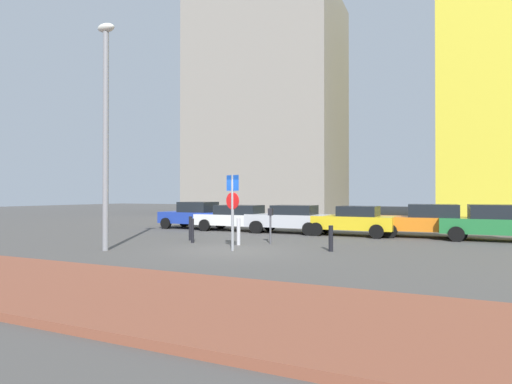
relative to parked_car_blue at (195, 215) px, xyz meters
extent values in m
plane|color=#4C4947|center=(6.28, -7.42, -0.79)|extent=(120.00, 120.00, 0.00)
cube|color=brown|center=(6.28, -14.09, -0.72)|extent=(40.00, 3.89, 0.14)
cube|color=#1E389E|center=(-0.08, 0.00, -0.15)|extent=(3.96, 1.92, 0.65)
cube|color=black|center=(0.21, -0.01, 0.47)|extent=(1.91, 1.71, 0.59)
cylinder|color=black|center=(-1.43, -0.85, -0.47)|extent=(0.65, 0.24, 0.64)
cylinder|color=black|center=(-1.37, 0.94, -0.47)|extent=(0.65, 0.24, 0.64)
cylinder|color=black|center=(1.22, -0.94, -0.47)|extent=(0.65, 0.24, 0.64)
cylinder|color=black|center=(1.28, 0.85, -0.47)|extent=(0.65, 0.24, 0.64)
cube|color=white|center=(2.95, -0.32, -0.18)|extent=(4.60, 1.75, 0.58)
cube|color=black|center=(3.04, -0.32, 0.36)|extent=(2.38, 1.61, 0.51)
cylinder|color=black|center=(1.38, -1.19, -0.47)|extent=(0.64, 0.22, 0.64)
cylinder|color=black|center=(1.39, 0.55, -0.47)|extent=(0.64, 0.22, 0.64)
cylinder|color=black|center=(4.51, -1.20, -0.47)|extent=(0.64, 0.22, 0.64)
cylinder|color=black|center=(4.51, 0.54, -0.47)|extent=(0.64, 0.22, 0.64)
cube|color=#B7BABF|center=(5.84, -0.32, -0.15)|extent=(4.16, 1.82, 0.64)
cube|color=black|center=(6.21, -0.32, 0.40)|extent=(2.09, 1.67, 0.47)
cylinder|color=black|center=(4.42, -1.22, -0.47)|extent=(0.64, 0.22, 0.64)
cylinder|color=black|center=(4.43, 0.59, -0.47)|extent=(0.64, 0.22, 0.64)
cylinder|color=black|center=(7.25, -1.23, -0.47)|extent=(0.64, 0.22, 0.64)
cylinder|color=black|center=(7.26, 0.58, -0.47)|extent=(0.64, 0.22, 0.64)
cube|color=gold|center=(9.06, -0.43, -0.16)|extent=(4.20, 1.90, 0.63)
cube|color=black|center=(9.47, -0.45, 0.40)|extent=(1.86, 1.67, 0.48)
cylinder|color=black|center=(7.62, -1.24, -0.47)|extent=(0.65, 0.25, 0.64)
cylinder|color=black|center=(7.69, 0.49, -0.47)|extent=(0.65, 0.25, 0.64)
cylinder|color=black|center=(10.43, -1.36, -0.47)|extent=(0.65, 0.25, 0.64)
cylinder|color=black|center=(10.50, 0.37, -0.47)|extent=(0.65, 0.25, 0.64)
cube|color=orange|center=(12.32, 0.14, -0.16)|extent=(4.24, 1.95, 0.63)
cube|color=black|center=(12.73, 0.15, 0.45)|extent=(2.16, 1.73, 0.59)
cylinder|color=black|center=(10.94, -0.81, -0.47)|extent=(0.65, 0.24, 0.64)
cylinder|color=black|center=(10.87, 0.99, -0.47)|extent=(0.65, 0.24, 0.64)
cylinder|color=black|center=(13.78, -0.71, -0.47)|extent=(0.65, 0.24, 0.64)
cylinder|color=black|center=(13.71, 1.09, -0.47)|extent=(0.65, 0.24, 0.64)
cube|color=#237238|center=(15.02, -0.31, -0.15)|extent=(4.13, 1.75, 0.64)
cube|color=black|center=(15.19, -0.31, 0.46)|extent=(2.07, 1.59, 0.59)
cylinder|color=black|center=(13.64, -1.18, -0.47)|extent=(0.64, 0.23, 0.64)
cylinder|color=black|center=(13.61, 0.51, -0.47)|extent=(0.64, 0.23, 0.64)
cylinder|color=gray|center=(6.33, -7.47, 0.55)|extent=(0.10, 0.10, 2.69)
cube|color=#1447B7|center=(6.33, -7.47, 1.59)|extent=(0.54, 0.19, 0.55)
cylinder|color=red|center=(6.33, -7.47, 0.96)|extent=(0.58, 0.20, 0.60)
cylinder|color=#4C4C51|center=(6.79, -5.05, -0.22)|extent=(0.08, 0.08, 1.14)
cube|color=black|center=(6.79, -5.05, 0.49)|extent=(0.18, 0.14, 0.28)
cylinder|color=gray|center=(2.23, -9.27, 3.07)|extent=(0.20, 0.20, 7.73)
ellipsoid|color=silver|center=(2.23, -9.27, 7.08)|extent=(0.70, 0.36, 0.30)
cylinder|color=#B7B7BC|center=(5.82, -5.96, -0.27)|extent=(0.15, 0.15, 1.05)
cylinder|color=black|center=(9.53, -6.23, -0.34)|extent=(0.16, 0.16, 0.90)
cylinder|color=black|center=(3.74, -6.04, -0.30)|extent=(0.13, 0.13, 0.99)
cylinder|color=black|center=(3.16, -5.30, -0.28)|extent=(0.14, 0.14, 1.04)
cube|color=gray|center=(-2.53, 17.42, 9.71)|extent=(14.08, 10.19, 21.01)
camera|label=1|loc=(12.90, -20.16, 1.17)|focal=28.50mm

